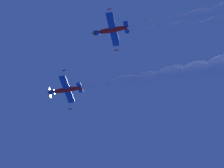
# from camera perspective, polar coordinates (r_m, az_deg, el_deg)

# --- Properties ---
(airplane_lead) EXTENTS (7.11, 7.40, 3.41)m
(airplane_lead) POSITION_cam_1_polar(r_m,az_deg,el_deg) (90.14, -5.87, -0.75)
(airplane_lead) COLOR red
(airplane_left_wingman) EXTENTS (7.09, 7.51, 3.19)m
(airplane_left_wingman) POSITION_cam_1_polar(r_m,az_deg,el_deg) (85.31, -0.16, 6.74)
(airplane_left_wingman) COLOR red
(smoke_trail_lead) EXTENTS (41.26, 7.11, 5.67)m
(smoke_trail_lead) POSITION_cam_1_polar(r_m,az_deg,el_deg) (88.31, 13.72, 2.43)
(smoke_trail_lead) COLOR white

